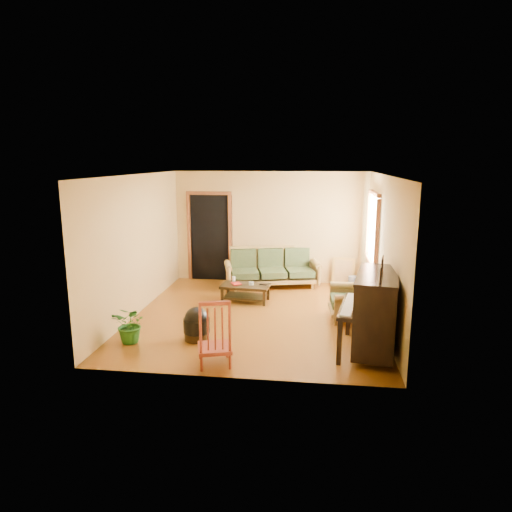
# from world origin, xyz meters

# --- Properties ---
(floor) EXTENTS (5.00, 5.00, 0.00)m
(floor) POSITION_xyz_m (0.00, 0.00, 0.00)
(floor) COLOR #5F310C
(floor) RESTS_ON ground
(doorway) EXTENTS (1.08, 0.16, 2.05)m
(doorway) POSITION_xyz_m (-1.45, 2.48, 1.02)
(doorway) COLOR black
(doorway) RESTS_ON floor
(window) EXTENTS (0.12, 1.36, 1.46)m
(window) POSITION_xyz_m (2.21, 1.30, 1.50)
(window) COLOR white
(window) RESTS_ON right_wall
(sofa) EXTENTS (2.24, 1.37, 0.90)m
(sofa) POSITION_xyz_m (0.10, 2.02, 0.45)
(sofa) COLOR olive
(sofa) RESTS_ON floor
(coffee_table) EXTENTS (1.02, 0.62, 0.36)m
(coffee_table) POSITION_xyz_m (-0.34, 0.85, 0.18)
(coffee_table) COLOR black
(coffee_table) RESTS_ON floor
(armchair) EXTENTS (0.89, 0.93, 0.88)m
(armchair) POSITION_xyz_m (1.71, 0.02, 0.44)
(armchair) COLOR olive
(armchair) RESTS_ON floor
(piano) EXTENTS (1.04, 1.51, 1.23)m
(piano) POSITION_xyz_m (1.98, -1.40, 0.61)
(piano) COLOR black
(piano) RESTS_ON floor
(footstool) EXTENTS (0.53, 0.53, 0.41)m
(footstool) POSITION_xyz_m (-0.81, -1.26, 0.20)
(footstool) COLOR black
(footstool) RESTS_ON floor
(red_chair) EXTENTS (0.59, 0.62, 0.99)m
(red_chair) POSITION_xyz_m (-0.33, -2.11, 0.50)
(red_chair) COLOR maroon
(red_chair) RESTS_ON floor
(leaning_frame) EXTENTS (0.51, 0.17, 0.67)m
(leaning_frame) POSITION_xyz_m (1.72, 2.35, 0.34)
(leaning_frame) COLOR gold
(leaning_frame) RESTS_ON floor
(ceramic_crock) EXTENTS (0.29, 0.29, 0.27)m
(ceramic_crock) POSITION_xyz_m (1.94, 2.15, 0.14)
(ceramic_crock) COLOR #3651A3
(ceramic_crock) RESTS_ON floor
(potted_plant) EXTENTS (0.63, 0.57, 0.61)m
(potted_plant) POSITION_xyz_m (-1.81, -1.51, 0.31)
(potted_plant) COLOR #1E5919
(potted_plant) RESTS_ON floor
(book) EXTENTS (0.26, 0.29, 0.02)m
(book) POSITION_xyz_m (-0.61, 0.81, 0.37)
(book) COLOR #9F1B15
(book) RESTS_ON coffee_table
(candle) EXTENTS (0.09, 0.09, 0.11)m
(candle) POSITION_xyz_m (-0.61, 1.05, 0.41)
(candle) COLOR white
(candle) RESTS_ON coffee_table
(glass_jar) EXTENTS (0.11, 0.11, 0.07)m
(glass_jar) POSITION_xyz_m (-0.22, 0.85, 0.39)
(glass_jar) COLOR white
(glass_jar) RESTS_ON coffee_table
(remote) EXTENTS (0.16, 0.07, 0.02)m
(remote) POSITION_xyz_m (0.03, 0.87, 0.36)
(remote) COLOR black
(remote) RESTS_ON coffee_table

